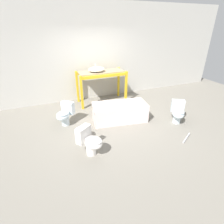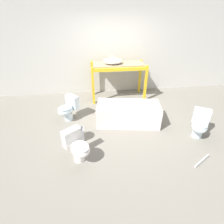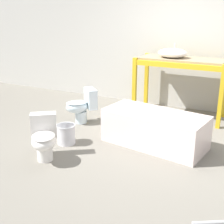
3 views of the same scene
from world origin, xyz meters
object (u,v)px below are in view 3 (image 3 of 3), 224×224
toilet_near (82,106)px  toilet_extra (44,138)px  sink_basin (172,53)px  bathtub_main (155,127)px  bucket_white (66,134)px

toilet_near → toilet_extra: same height
sink_basin → bathtub_main: (0.20, -1.44, -0.89)m
sink_basin → toilet_extra: sink_basin is taller
bathtub_main → bucket_white: (-1.22, -0.54, -0.14)m
bathtub_main → toilet_near: bearing=176.3°
bathtub_main → bucket_white: bathtub_main is taller
sink_basin → toilet_extra: (-0.98, -2.54, -0.86)m
sink_basin → bucket_white: 2.45m
toilet_extra → bathtub_main: bearing=7.4°
toilet_extra → bucket_white: size_ratio=2.08×
sink_basin → bucket_white: (-1.02, -1.98, -1.03)m
sink_basin → bathtub_main: sink_basin is taller
sink_basin → bucket_white: size_ratio=1.79×
bathtub_main → toilet_extra: 1.62m
sink_basin → bathtub_main: bearing=-82.1°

